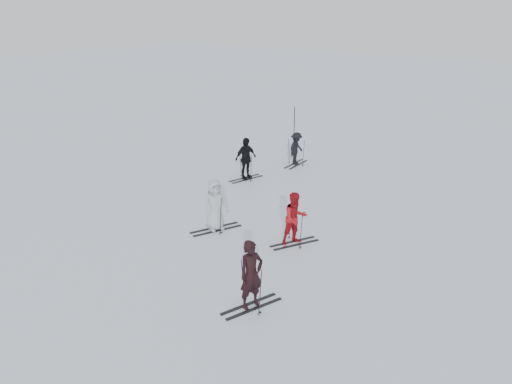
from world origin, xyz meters
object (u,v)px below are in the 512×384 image
skier_uphill_left (246,159)px  skier_grey (215,206)px  skier_uphill_far (296,149)px  skier_red (295,219)px  piste_marker (294,125)px  skier_near_dark (251,276)px

skier_uphill_left → skier_grey: bearing=-138.5°
skier_uphill_far → skier_red: bearing=-151.0°
skier_grey → skier_uphill_far: bearing=36.3°
skier_uphill_left → piste_marker: bearing=28.4°
skier_uphill_left → skier_uphill_far: (0.76, 3.05, -0.15)m
skier_grey → skier_uphill_left: 5.29m
skier_uphill_left → piste_marker: (-1.23, 6.27, 0.10)m
skier_near_dark → skier_red: (-0.89, 3.70, -0.05)m
skier_red → skier_grey: size_ratio=0.97×
skier_near_dark → skier_red: size_ratio=1.06×
skier_red → skier_uphill_far: bearing=59.4°
skier_near_dark → skier_red: skier_near_dark is taller
skier_uphill_left → piste_marker: piste_marker is taller
skier_near_dark → skier_uphill_left: skier_uphill_left is taller
piste_marker → skier_uphill_far: bearing=-58.2°
skier_near_dark → skier_uphill_far: bearing=45.8°
skier_uphill_left → skier_uphill_far: 3.15m
skier_near_dark → skier_uphill_far: size_ratio=1.19×
skier_red → piste_marker: piste_marker is taller
skier_grey → skier_uphill_far: skier_grey is taller
skier_near_dark → skier_grey: 4.79m
skier_grey → skier_uphill_left: skier_uphill_left is taller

